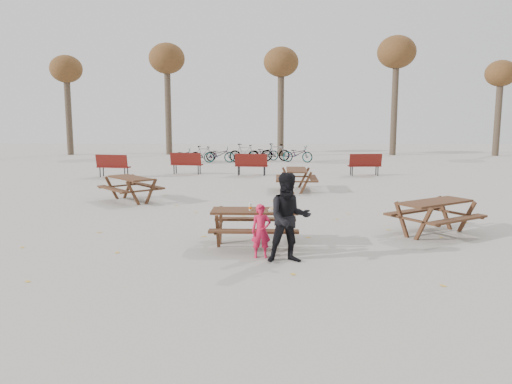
{
  "coord_description": "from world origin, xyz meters",
  "views": [
    {
      "loc": [
        0.34,
        -10.28,
        2.71
      ],
      "look_at": [
        0.0,
        1.0,
        1.0
      ],
      "focal_mm": 35.0,
      "sensor_mm": 36.0,
      "label": 1
    }
  ],
  "objects_px": {
    "soda_bottle": "(250,207)",
    "picnic_table_east": "(435,218)",
    "picnic_table_north": "(131,189)",
    "food_tray": "(273,211)",
    "child": "(261,231)",
    "picnic_table_far": "(296,180)",
    "adult": "(289,218)",
    "main_picnic_table": "(255,219)"
  },
  "relations": [
    {
      "from": "child",
      "to": "adult",
      "type": "distance_m",
      "value": 0.68
    },
    {
      "from": "picnic_table_far",
      "to": "soda_bottle",
      "type": "bearing_deg",
      "value": 171.4
    },
    {
      "from": "main_picnic_table",
      "to": "child",
      "type": "bearing_deg",
      "value": -80.05
    },
    {
      "from": "main_picnic_table",
      "to": "picnic_table_far",
      "type": "height_order",
      "value": "picnic_table_far"
    },
    {
      "from": "soda_bottle",
      "to": "picnic_table_north",
      "type": "bearing_deg",
      "value": 126.31
    },
    {
      "from": "picnic_table_east",
      "to": "main_picnic_table",
      "type": "bearing_deg",
      "value": 161.65
    },
    {
      "from": "picnic_table_east",
      "to": "picnic_table_north",
      "type": "xyz_separation_m",
      "value": [
        -8.31,
        4.32,
        0.0
      ]
    },
    {
      "from": "adult",
      "to": "picnic_table_east",
      "type": "bearing_deg",
      "value": 24.97
    },
    {
      "from": "food_tray",
      "to": "child",
      "type": "bearing_deg",
      "value": -107.15
    },
    {
      "from": "soda_bottle",
      "to": "adult",
      "type": "relative_size",
      "value": 0.1
    },
    {
      "from": "main_picnic_table",
      "to": "food_tray",
      "type": "distance_m",
      "value": 0.46
    },
    {
      "from": "picnic_table_north",
      "to": "adult",
      "type": "bearing_deg",
      "value": -6.06
    },
    {
      "from": "food_tray",
      "to": "adult",
      "type": "bearing_deg",
      "value": -73.34
    },
    {
      "from": "food_tray",
      "to": "child",
      "type": "distance_m",
      "value": 0.8
    },
    {
      "from": "child",
      "to": "picnic_table_far",
      "type": "distance_m",
      "value": 8.94
    },
    {
      "from": "main_picnic_table",
      "to": "picnic_table_east",
      "type": "relative_size",
      "value": 0.99
    },
    {
      "from": "adult",
      "to": "picnic_table_east",
      "type": "height_order",
      "value": "adult"
    },
    {
      "from": "child",
      "to": "adult",
      "type": "bearing_deg",
      "value": -35.86
    },
    {
      "from": "child",
      "to": "picnic_table_east",
      "type": "xyz_separation_m",
      "value": [
        3.98,
        2.04,
        -0.13
      ]
    },
    {
      "from": "child",
      "to": "picnic_table_north",
      "type": "xyz_separation_m",
      "value": [
        -4.33,
        6.36,
        -0.13
      ]
    },
    {
      "from": "soda_bottle",
      "to": "child",
      "type": "distance_m",
      "value": 0.9
    },
    {
      "from": "main_picnic_table",
      "to": "soda_bottle",
      "type": "distance_m",
      "value": 0.29
    },
    {
      "from": "main_picnic_table",
      "to": "soda_bottle",
      "type": "height_order",
      "value": "soda_bottle"
    },
    {
      "from": "soda_bottle",
      "to": "picnic_table_east",
      "type": "height_order",
      "value": "soda_bottle"
    },
    {
      "from": "picnic_table_east",
      "to": "picnic_table_far",
      "type": "xyz_separation_m",
      "value": [
        -2.86,
        6.83,
        0.01
      ]
    },
    {
      "from": "food_tray",
      "to": "picnic_table_north",
      "type": "bearing_deg",
      "value": 128.88
    },
    {
      "from": "adult",
      "to": "picnic_table_east",
      "type": "relative_size",
      "value": 0.93
    },
    {
      "from": "adult",
      "to": "picnic_table_north",
      "type": "relative_size",
      "value": 0.92
    },
    {
      "from": "child",
      "to": "picnic_table_north",
      "type": "bearing_deg",
      "value": 117.73
    },
    {
      "from": "soda_bottle",
      "to": "child",
      "type": "relative_size",
      "value": 0.16
    },
    {
      "from": "main_picnic_table",
      "to": "picnic_table_north",
      "type": "relative_size",
      "value": 0.98
    },
    {
      "from": "soda_bottle",
      "to": "picnic_table_north",
      "type": "distance_m",
      "value": 6.91
    },
    {
      "from": "soda_bottle",
      "to": "picnic_table_east",
      "type": "relative_size",
      "value": 0.09
    },
    {
      "from": "food_tray",
      "to": "picnic_table_east",
      "type": "relative_size",
      "value": 0.1
    },
    {
      "from": "adult",
      "to": "picnic_table_east",
      "type": "distance_m",
      "value": 4.19
    },
    {
      "from": "adult",
      "to": "picnic_table_north",
      "type": "xyz_separation_m",
      "value": [
        -4.85,
        6.65,
        -0.45
      ]
    },
    {
      "from": "soda_bottle",
      "to": "child",
      "type": "xyz_separation_m",
      "value": [
        0.24,
        -0.8,
        -0.32
      ]
    },
    {
      "from": "child",
      "to": "picnic_table_far",
      "type": "height_order",
      "value": "child"
    },
    {
      "from": "adult",
      "to": "food_tray",
      "type": "bearing_deg",
      "value": 97.59
    },
    {
      "from": "soda_bottle",
      "to": "adult",
      "type": "xyz_separation_m",
      "value": [
        0.77,
        -1.09,
        -0.0
      ]
    },
    {
      "from": "soda_bottle",
      "to": "child",
      "type": "bearing_deg",
      "value": -73.17
    },
    {
      "from": "food_tray",
      "to": "picnic_table_north",
      "type": "distance_m",
      "value": 7.26
    }
  ]
}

